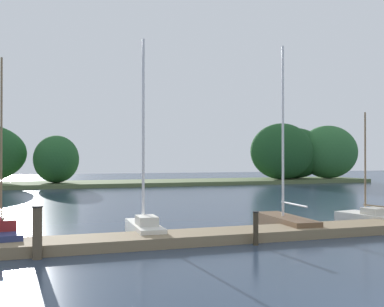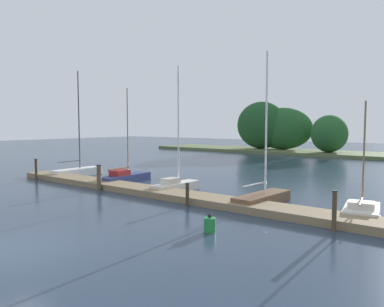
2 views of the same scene
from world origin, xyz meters
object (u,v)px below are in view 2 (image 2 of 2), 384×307
object	(u,v)px
mooring_piling_1	(99,178)
mooring_piling_2	(187,195)
sailboat_0	(79,171)
mooring_piling_0	(36,170)
sailboat_1	(126,177)
sailboat_3	(264,197)
mooring_piling_3	(334,211)
sailboat_2	(177,184)
sailboat_4	(362,210)
channel_buoy_0	(210,225)

from	to	relation	value
mooring_piling_1	mooring_piling_2	bearing A→B (deg)	-1.06
sailboat_0	mooring_piling_0	world-z (taller)	sailboat_0
sailboat_1	sailboat_3	world-z (taller)	sailboat_3
mooring_piling_0	sailboat_1	bearing A→B (deg)	30.31
mooring_piling_0	mooring_piling_3	size ratio (longest dim) A/B	0.99
sailboat_2	sailboat_4	size ratio (longest dim) A/B	1.48
sailboat_4	mooring_piling_0	bearing A→B (deg)	87.83
sailboat_4	mooring_piling_3	size ratio (longest dim) A/B	3.23
sailboat_0	mooring_piling_2	size ratio (longest dim) A/B	7.06
sailboat_1	sailboat_2	xyz separation A→B (m)	(4.94, -0.42, 0.07)
mooring_piling_3	sailboat_4	bearing A→B (deg)	86.62
sailboat_0	sailboat_3	distance (m)	16.11
sailboat_3	mooring_piling_3	distance (m)	5.11
mooring_piling_1	mooring_piling_2	world-z (taller)	mooring_piling_1
sailboat_1	sailboat_2	bearing A→B (deg)	-99.50
mooring_piling_2	sailboat_1	bearing A→B (deg)	157.84
sailboat_2	sailboat_3	bearing A→B (deg)	-88.90
sailboat_1	sailboat_4	size ratio (longest dim) A/B	1.29
sailboat_3	sailboat_4	distance (m)	4.51
sailboat_3	sailboat_2	bearing A→B (deg)	92.53
sailboat_3	mooring_piling_3	world-z (taller)	sailboat_3
sailboat_2	mooring_piling_1	distance (m)	4.70
mooring_piling_0	sailboat_3	bearing A→B (deg)	9.66
sailboat_0	mooring_piling_0	xyz separation A→B (m)	(-0.38, -3.27, 0.36)
sailboat_0	mooring_piling_1	world-z (taller)	sailboat_0
sailboat_0	channel_buoy_0	xyz separation A→B (m)	(16.83, -6.12, -0.12)
sailboat_4	channel_buoy_0	bearing A→B (deg)	137.26
sailboat_3	sailboat_4	world-z (taller)	sailboat_3
mooring_piling_3	sailboat_1	bearing A→B (deg)	167.81
sailboat_0	channel_buoy_0	bearing A→B (deg)	-112.72
sailboat_0	mooring_piling_2	distance (m)	13.80
mooring_piling_2	sailboat_4	bearing A→B (deg)	23.73
sailboat_4	mooring_piling_2	bearing A→B (deg)	102.88
sailboat_0	mooring_piling_0	size ratio (longest dim) A/B	5.27
sailboat_1	mooring_piling_0	bearing A→B (deg)	115.64
sailboat_1	mooring_piling_1	bearing A→B (deg)	-164.91
sailboat_2	sailboat_0	bearing A→B (deg)	90.31
sailboat_1	mooring_piling_2	bearing A→B (deg)	-116.84
sailboat_2	mooring_piling_3	bearing A→B (deg)	-103.39
sailboat_3	mooring_piling_1	world-z (taller)	sailboat_3
mooring_piling_0	mooring_piling_1	distance (m)	6.85
sailboat_0	mooring_piling_3	size ratio (longest dim) A/B	5.20
sailboat_4	channel_buoy_0	distance (m)	7.13
sailboat_2	sailboat_4	world-z (taller)	sailboat_2
sailboat_0	sailboat_3	size ratio (longest dim) A/B	1.06
mooring_piling_2	mooring_piling_0	bearing A→B (deg)	-179.80
sailboat_3	mooring_piling_3	size ratio (longest dim) A/B	4.89
sailboat_1	mooring_piling_3	size ratio (longest dim) A/B	4.18
mooring_piling_2	mooring_piling_3	xyz separation A→B (m)	(7.00, 0.03, 0.20)
sailboat_2	channel_buoy_0	size ratio (longest dim) A/B	10.68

